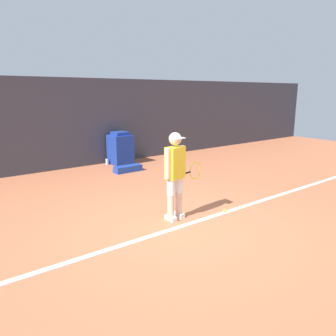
{
  "coord_description": "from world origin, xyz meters",
  "views": [
    {
      "loc": [
        -3.33,
        -4.01,
        2.22
      ],
      "look_at": [
        0.14,
        0.5,
        0.9
      ],
      "focal_mm": 35.0,
      "sensor_mm": 36.0,
      "label": 1
    }
  ],
  "objects": [
    {
      "name": "equipment_bag",
      "position": [
        1.29,
        3.87,
        0.09
      ],
      "size": [
        0.81,
        0.28,
        0.18
      ],
      "color": "#1E3D99",
      "rests_on": "ground_plane"
    },
    {
      "name": "tennis_player",
      "position": [
        0.16,
        0.3,
        0.86
      ],
      "size": [
        0.99,
        0.33,
        1.55
      ],
      "rotation": [
        0.0,
        0.0,
        0.2
      ],
      "color": "beige",
      "rests_on": "ground_plane"
    },
    {
      "name": "ground_plane",
      "position": [
        0.0,
        0.0,
        0.0
      ],
      "size": [
        24.0,
        24.0,
        0.0
      ],
      "primitive_type": "plane",
      "color": "#B76642"
    },
    {
      "name": "back_wall",
      "position": [
        0.0,
        5.36,
        1.31
      ],
      "size": [
        24.0,
        0.1,
        2.63
      ],
      "color": "#383842",
      "rests_on": "ground_plane"
    },
    {
      "name": "court_baseline",
      "position": [
        0.0,
        -0.06,
        0.01
      ],
      "size": [
        21.6,
        0.1,
        0.01
      ],
      "color": "white",
      "rests_on": "ground_plane"
    },
    {
      "name": "tennis_ball",
      "position": [
        1.06,
        -0.06,
        0.03
      ],
      "size": [
        0.07,
        0.07,
        0.07
      ],
      "color": "#D1E533",
      "rests_on": "ground_plane"
    },
    {
      "name": "covered_chair",
      "position": [
        1.67,
        4.93,
        0.48
      ],
      "size": [
        0.63,
        0.66,
        1.01
      ],
      "color": "navy",
      "rests_on": "ground_plane"
    },
    {
      "name": "water_bottle",
      "position": [
        1.25,
        5.06,
        0.1
      ],
      "size": [
        0.08,
        0.08,
        0.21
      ],
      "color": "white",
      "rests_on": "ground_plane"
    }
  ]
}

